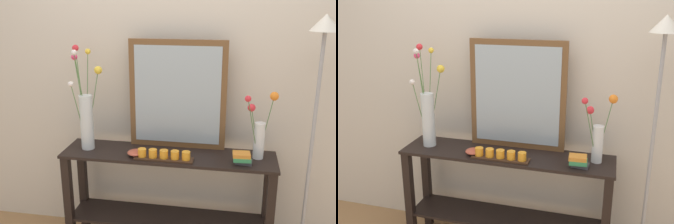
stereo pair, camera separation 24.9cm
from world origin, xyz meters
TOP-DOWN VIEW (x-y plane):
  - wall_back at (0.00, 0.29)m, footprint 6.40×0.08m
  - console_table at (0.00, 0.00)m, footprint 1.47×0.35m
  - mirror_leaning at (0.04, 0.14)m, footprint 0.68×0.03m
  - tall_vase_left at (-0.58, 0.01)m, footprint 0.21×0.24m
  - vase_right at (0.61, 0.03)m, footprint 0.21×0.14m
  - candle_tray at (-0.01, -0.10)m, footprint 0.39×0.09m
  - decorative_bowl at (-0.21, -0.07)m, footprint 0.11×0.11m
  - book_stack at (0.50, -0.08)m, footprint 0.13×0.10m
  - floor_lamp at (0.93, -0.01)m, footprint 0.24×0.24m

SIDE VIEW (x-z plane):
  - console_table at x=0.00m, z-range 0.10..0.86m
  - decorative_bowl at x=-0.21m, z-range 0.77..0.81m
  - candle_tray at x=-0.01m, z-range 0.76..0.82m
  - book_stack at x=0.50m, z-range 0.77..0.84m
  - vase_right at x=0.61m, z-range 0.72..1.18m
  - tall_vase_left at x=-0.58m, z-range 0.66..1.37m
  - mirror_leaning at x=0.04m, z-range 0.76..1.53m
  - floor_lamp at x=0.93m, z-range 0.30..2.01m
  - wall_back at x=0.00m, z-range 0.00..2.70m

